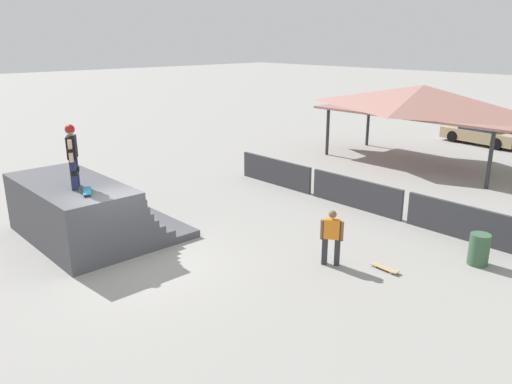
{
  "coord_description": "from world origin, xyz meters",
  "views": [
    {
      "loc": [
        11.1,
        -5.88,
        5.73
      ],
      "look_at": [
        -0.18,
        4.53,
        0.97
      ],
      "focal_mm": 35.0,
      "sensor_mm": 36.0,
      "label": 1
    }
  ],
  "objects_px": {
    "parked_car_tan": "(482,133)",
    "skater_on_deck": "(72,152)",
    "skateboard_on_ground": "(386,268)",
    "trash_bin": "(479,249)",
    "skateboard_on_deck": "(87,191)",
    "bystander_walking": "(332,235)"
  },
  "relations": [
    {
      "from": "parked_car_tan",
      "to": "skater_on_deck",
      "type": "bearing_deg",
      "value": -86.44
    },
    {
      "from": "skateboard_on_ground",
      "to": "trash_bin",
      "type": "height_order",
      "value": "trash_bin"
    },
    {
      "from": "skateboard_on_ground",
      "to": "parked_car_tan",
      "type": "xyz_separation_m",
      "value": [
        -5.41,
        17.7,
        0.54
      ]
    },
    {
      "from": "skateboard_on_deck",
      "to": "bystander_walking",
      "type": "distance_m",
      "value": 6.56
    },
    {
      "from": "skateboard_on_ground",
      "to": "skateboard_on_deck",
      "type": "bearing_deg",
      "value": -137.43
    },
    {
      "from": "skater_on_deck",
      "to": "skateboard_on_ground",
      "type": "distance_m",
      "value": 8.87
    },
    {
      "from": "bystander_walking",
      "to": "trash_bin",
      "type": "bearing_deg",
      "value": -165.71
    },
    {
      "from": "skateboard_on_deck",
      "to": "skateboard_on_ground",
      "type": "bearing_deg",
      "value": 64.61
    },
    {
      "from": "skateboard_on_deck",
      "to": "skateboard_on_ground",
      "type": "distance_m",
      "value": 8.09
    },
    {
      "from": "skater_on_deck",
      "to": "skateboard_on_deck",
      "type": "bearing_deg",
      "value": 29.98
    },
    {
      "from": "trash_bin",
      "to": "skateboard_on_deck",
      "type": "bearing_deg",
      "value": -136.13
    },
    {
      "from": "bystander_walking",
      "to": "parked_car_tan",
      "type": "height_order",
      "value": "bystander_walking"
    },
    {
      "from": "skateboard_on_deck",
      "to": "skateboard_on_ground",
      "type": "relative_size",
      "value": 1.03
    },
    {
      "from": "skateboard_on_ground",
      "to": "bystander_walking",
      "type": "bearing_deg",
      "value": -144.63
    },
    {
      "from": "skater_on_deck",
      "to": "skateboard_on_deck",
      "type": "distance_m",
      "value": 1.18
    },
    {
      "from": "skater_on_deck",
      "to": "skateboard_on_ground",
      "type": "bearing_deg",
      "value": 67.33
    },
    {
      "from": "skater_on_deck",
      "to": "parked_car_tan",
      "type": "height_order",
      "value": "skater_on_deck"
    },
    {
      "from": "bystander_walking",
      "to": "parked_car_tan",
      "type": "bearing_deg",
      "value": -110.36
    },
    {
      "from": "skateboard_on_ground",
      "to": "skater_on_deck",
      "type": "bearing_deg",
      "value": -140.5
    },
    {
      "from": "skater_on_deck",
      "to": "bystander_walking",
      "type": "distance_m",
      "value": 7.29
    },
    {
      "from": "skateboard_on_deck",
      "to": "skateboard_on_ground",
      "type": "xyz_separation_m",
      "value": [
        6.04,
        5.09,
        -1.77
      ]
    },
    {
      "from": "bystander_walking",
      "to": "skater_on_deck",
      "type": "bearing_deg",
      "value": 4.65
    }
  ]
}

